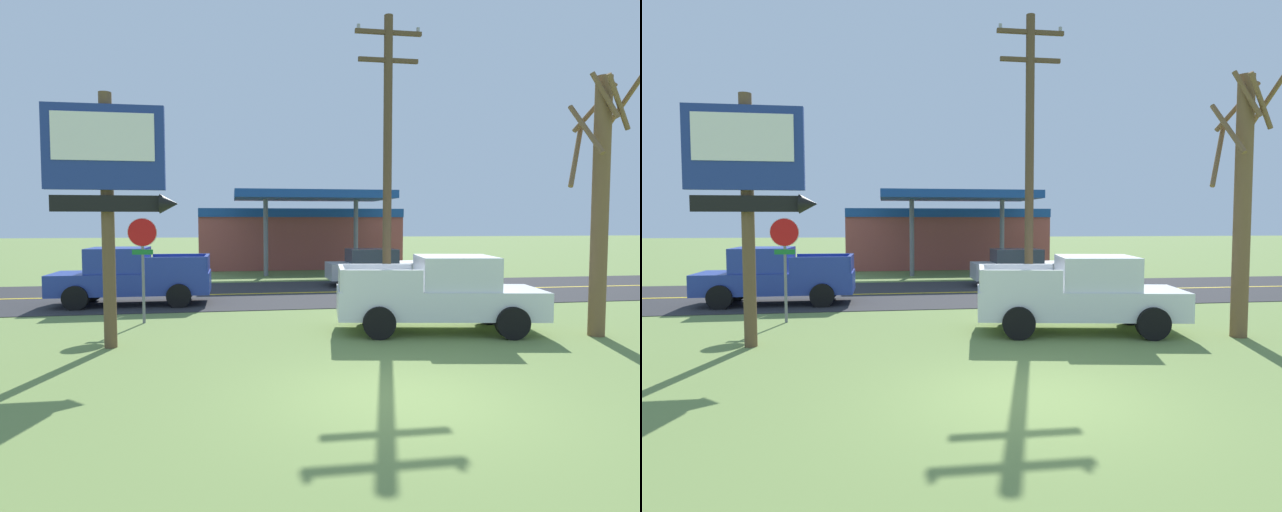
# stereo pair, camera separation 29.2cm
# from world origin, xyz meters

# --- Properties ---
(ground_plane) EXTENTS (180.00, 180.00, 0.00)m
(ground_plane) POSITION_xyz_m (0.00, 0.00, 0.00)
(ground_plane) COLOR olive
(road_asphalt) EXTENTS (140.00, 8.00, 0.02)m
(road_asphalt) POSITION_xyz_m (0.00, 13.00, 0.01)
(road_asphalt) COLOR #2B2B2D
(road_asphalt) RESTS_ON ground
(road_centre_line) EXTENTS (126.00, 0.20, 0.01)m
(road_centre_line) POSITION_xyz_m (0.00, 13.00, 0.02)
(road_centre_line) COLOR gold
(road_centre_line) RESTS_ON road_asphalt
(motel_sign) EXTENTS (2.83, 0.54, 5.69)m
(motel_sign) POSITION_xyz_m (-5.31, 4.37, 3.83)
(motel_sign) COLOR brown
(motel_sign) RESTS_ON ground
(stop_sign) EXTENTS (0.80, 0.08, 2.95)m
(stop_sign) POSITION_xyz_m (-5.10, 7.43, 2.03)
(stop_sign) COLOR slate
(stop_sign) RESTS_ON ground
(utility_pole) EXTENTS (2.01, 0.26, 8.89)m
(utility_pole) POSITION_xyz_m (1.96, 7.52, 4.76)
(utility_pole) COLOR brown
(utility_pole) RESTS_ON ground
(bare_tree) EXTENTS (1.71, 1.55, 6.60)m
(bare_tree) POSITION_xyz_m (6.31, 3.86, 3.46)
(bare_tree) COLOR brown
(bare_tree) RESTS_ON ground
(gas_station) EXTENTS (12.00, 11.50, 4.40)m
(gas_station) POSITION_xyz_m (1.52, 25.66, 1.94)
(gas_station) COLOR #A84C42
(gas_station) RESTS_ON ground
(pickup_white_parked_on_lawn) EXTENTS (5.46, 2.89, 1.96)m
(pickup_white_parked_on_lawn) POSITION_xyz_m (2.67, 5.03, 0.96)
(pickup_white_parked_on_lawn) COLOR silver
(pickup_white_parked_on_lawn) RESTS_ON ground
(pickup_blue_on_road) EXTENTS (5.20, 2.24, 1.96)m
(pickup_blue_on_road) POSITION_xyz_m (-6.06, 11.00, 0.96)
(pickup_blue_on_road) COLOR #233893
(pickup_blue_on_road) RESTS_ON ground
(car_silver_near_lane) EXTENTS (4.20, 2.00, 1.64)m
(car_silver_near_lane) POSITION_xyz_m (3.57, 15.00, 0.83)
(car_silver_near_lane) COLOR #A8AAAF
(car_silver_near_lane) RESTS_ON ground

